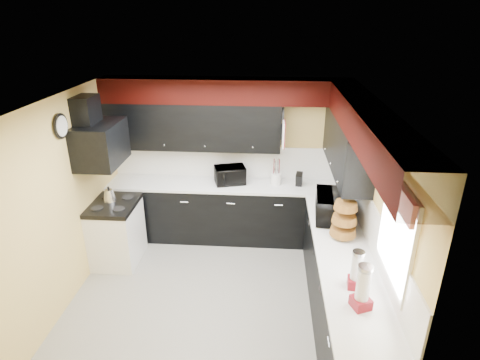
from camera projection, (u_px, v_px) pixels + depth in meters
The scene contains 35 objects.
ground at pixel (215, 298), 5.11m from camera, with size 3.60×3.60×0.00m, color gray.
wall_back at pixel (228, 158), 6.27m from camera, with size 3.60×0.06×2.50m, color #E0C666.
wall_right at pixel (371, 216), 4.50m from camera, with size 0.06×3.60×2.50m, color #E0C666.
wall_left at pixel (61, 205), 4.74m from camera, with size 0.06×3.60×2.50m, color #E0C666.
ceiling at pixel (209, 103), 4.13m from camera, with size 3.60×3.60×0.06m, color white.
cab_back at pixel (227, 212), 6.31m from camera, with size 3.60×0.60×0.90m, color black.
cab_right at pixel (341, 290), 4.56m from camera, with size 0.60×3.00×0.90m, color black.
counter_back at pixel (226, 185), 6.12m from camera, with size 3.62×0.64×0.04m, color white.
counter_right at pixel (345, 255), 4.37m from camera, with size 0.64×3.02×0.04m, color white.
splash_back at pixel (228, 161), 6.28m from camera, with size 3.60×0.02×0.50m, color white.
splash_right at pixel (369, 221), 4.52m from camera, with size 0.02×3.60×0.50m, color white.
upper_back at pixel (193, 126), 5.93m from camera, with size 2.60×0.35×0.70m, color black.
upper_right at pixel (347, 144), 5.12m from camera, with size 0.35×1.80×0.70m, color black.
soffit_back at pixel (226, 91), 5.68m from camera, with size 3.60×0.36×0.35m, color black.
soffit_right at pixel (371, 127), 3.92m from camera, with size 0.36×3.24×0.35m, color black.
stove at pixel (117, 234), 5.73m from camera, with size 0.60×0.75×0.86m, color white.
cooktop at pixel (113, 205), 5.55m from camera, with size 0.62×0.77×0.06m, color black.
hood at pixel (101, 144), 5.21m from camera, with size 0.50×0.78×0.55m, color black.
hood_duct at pixel (86, 112), 5.05m from camera, with size 0.24×0.40×0.40m, color black.
window at pixel (397, 234), 3.55m from camera, with size 0.03×0.86×0.96m, color white, non-canonical shape.
valance at pixel (397, 193), 3.40m from camera, with size 0.04×0.88×0.20m, color red.
pan_top at pixel (283, 115), 5.69m from camera, with size 0.03×0.22×0.40m, color black, non-canonical shape.
pan_mid at pixel (282, 135), 5.67m from camera, with size 0.03×0.28×0.46m, color black, non-canonical shape.
pan_low at pixel (282, 132), 5.92m from camera, with size 0.03×0.24×0.42m, color black, non-canonical shape.
cut_board at pixel (283, 134), 5.54m from camera, with size 0.03×0.26×0.35m, color white.
baskets at pixel (344, 219), 4.59m from camera, with size 0.27×0.27×0.50m, color brown, non-canonical shape.
clock at pixel (61, 126), 4.62m from camera, with size 0.03×0.30×0.30m, color black, non-canonical shape.
deco_plate at pixel (390, 140), 3.78m from camera, with size 0.03×0.24×0.24m, color white, non-canonical shape.
toaster_oven at pixel (230, 175), 6.09m from camera, with size 0.45×0.37×0.26m, color black.
microwave at pixel (333, 206), 5.04m from camera, with size 0.60×0.41×0.33m, color black.
utensil_crock at pixel (276, 179), 6.06m from camera, with size 0.17×0.17×0.18m, color white.
knife_block at pixel (299, 179), 6.00m from camera, with size 0.09×0.13×0.21m, color black.
kettle at pixel (109, 195), 5.59m from camera, with size 0.18×0.18×0.16m, color #B4B4B9, non-canonical shape.
dispenser_a at pixel (356, 271), 3.76m from camera, with size 0.14×0.14×0.37m, color #640712, non-canonical shape.
dispenser_b at pixel (363, 288), 3.50m from camera, with size 0.15×0.15×0.42m, color maroon, non-canonical shape.
Camera 1 is at (0.63, -4.07, 3.39)m, focal length 30.00 mm.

